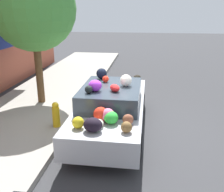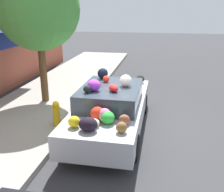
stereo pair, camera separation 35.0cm
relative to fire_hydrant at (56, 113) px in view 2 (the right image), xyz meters
name	(u,v)px [view 2 (the right image)]	position (x,y,z in m)	size (l,w,h in m)	color
ground_plane	(111,129)	(0.30, -1.46, -0.49)	(60.00, 60.00, 0.00)	#38383A
sidewalk_curb	(22,120)	(0.30, 1.24, -0.42)	(24.00, 3.20, 0.14)	#9E998E
street_tree	(38,9)	(1.86, 1.18, 2.71)	(2.66, 2.66, 4.39)	brown
fire_hydrant	(56,113)	(0.00, 0.00, 0.00)	(0.20, 0.20, 0.70)	gold
art_car	(111,107)	(0.22, -1.49, 0.21)	(4.54, 1.74, 1.61)	#B7BABF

